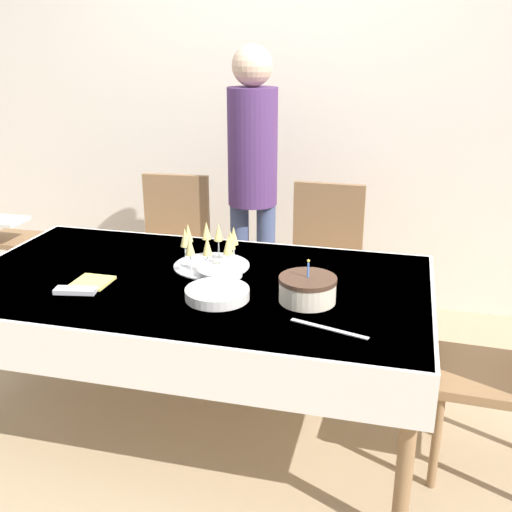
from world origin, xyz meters
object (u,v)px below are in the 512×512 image
Objects in this scene: birthday_cake at (308,289)px; person_standing at (253,169)px; dining_chair_far_right at (324,263)px; plate_stack_main at (217,294)px; plate_stack_dessert at (220,272)px; dining_chair_far_left at (173,250)px; high_chair at (10,251)px; champagne_tray at (210,248)px.

person_standing is at bearing 114.96° from birthday_cake.
plate_stack_main is at bearing -105.21° from dining_chair_far_right.
plate_stack_dessert is at bearing 157.08° from birthday_cake.
dining_chair_far_left is 0.90m from dining_chair_far_right.
dining_chair_far_right reaches higher than birthday_cake.
dining_chair_far_right is 1.11m from plate_stack_main.
plate_stack_main is at bearing -74.98° from plate_stack_dessert.
dining_chair_far_left is at bearing 7.34° from high_chair.
high_chair is (-2.00, 0.86, -0.30)m from birthday_cake.
dining_chair_far_right is (0.90, 0.00, 0.00)m from dining_chair_far_left.
person_standing reaches higher than high_chair.
high_chair is at bearing -172.66° from dining_chair_far_left.
dining_chair_far_right is 0.88m from champagne_tray.
high_chair is at bearing 158.85° from champagne_tray.
plate_stack_main is at bearing -170.08° from birthday_cake.
plate_stack_dessert is 1.74m from high_chair.
dining_chair_far_left is 0.57× the size of person_standing.
champagne_tray is 0.14m from plate_stack_dessert.
birthday_cake is 1.16× the size of plate_stack_dessert.
person_standing reaches higher than dining_chair_far_right.
dining_chair_far_right is 0.67m from person_standing.
person_standing reaches higher than birthday_cake.
plate_stack_dessert is 0.28× the size of high_chair.
plate_stack_dessert is at bearing -52.41° from champagne_tray.
plate_stack_main is at bearing -82.44° from person_standing.
champagne_tray reaches higher than plate_stack_dessert.
champagne_tray is 0.21× the size of person_standing.
dining_chair_far_left is 1.03m from high_chair.
dining_chair_far_right reaches higher than plate_stack_main.
plate_stack_dessert is (-0.42, 0.18, -0.03)m from birthday_cake.
person_standing is (0.47, 0.10, 0.49)m from dining_chair_far_left.
dining_chair_far_right is at bearing 3.92° from high_chair.
dining_chair_far_left reaches higher than plate_stack_dessert.
dining_chair_far_right is at bearing 0.01° from dining_chair_far_left.
plate_stack_main reaches higher than plate_stack_dessert.
birthday_cake is at bearing -45.44° from dining_chair_far_left.
dining_chair_far_right is 3.72× the size of plate_stack_main.
plate_stack_dessert is (0.07, -0.10, -0.07)m from champagne_tray.
birthday_cake is at bearing -29.07° from champagne_tray.
high_chair is (-1.64, 0.92, -0.27)m from plate_stack_main.
dining_chair_far_left is 0.91m from champagne_tray.
dining_chair_far_right is 2.77× the size of champagne_tray.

